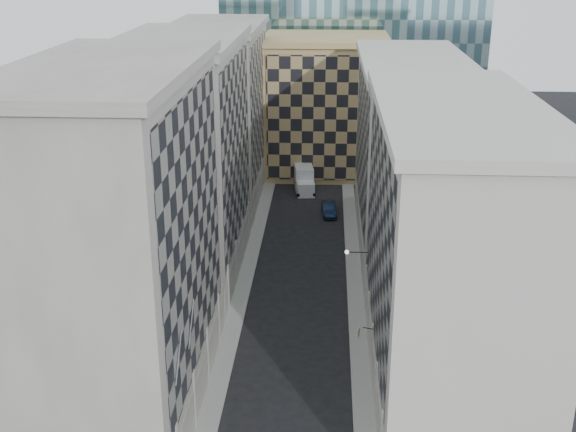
% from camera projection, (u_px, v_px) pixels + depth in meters
% --- Properties ---
extents(sidewalk_west, '(1.50, 100.00, 0.15)m').
position_uv_depth(sidewalk_west, '(244.00, 284.00, 68.41)').
color(sidewalk_west, gray).
rests_on(sidewalk_west, ground).
extents(sidewalk_east, '(1.50, 100.00, 0.15)m').
position_uv_depth(sidewalk_east, '(355.00, 287.00, 67.86)').
color(sidewalk_east, gray).
rests_on(sidewalk_east, ground).
extents(bldg_left_a, '(10.80, 22.80, 23.70)m').
position_uv_depth(bldg_left_a, '(121.00, 247.00, 46.81)').
color(bldg_left_a, gray).
rests_on(bldg_left_a, ground).
extents(bldg_left_b, '(10.80, 22.80, 22.70)m').
position_uv_depth(bldg_left_b, '(185.00, 160.00, 67.55)').
color(bldg_left_b, '#9A988F').
rests_on(bldg_left_b, ground).
extents(bldg_left_c, '(10.80, 22.80, 21.70)m').
position_uv_depth(bldg_left_c, '(219.00, 114.00, 88.29)').
color(bldg_left_c, gray).
rests_on(bldg_left_c, ground).
extents(bldg_right_a, '(10.80, 26.80, 20.70)m').
position_uv_depth(bldg_right_a, '(448.00, 251.00, 49.94)').
color(bldg_right_a, beige).
rests_on(bldg_right_a, ground).
extents(bldg_right_b, '(10.80, 28.80, 19.70)m').
position_uv_depth(bldg_right_b, '(408.00, 153.00, 75.34)').
color(bldg_right_b, beige).
rests_on(bldg_right_b, ground).
extents(tan_block, '(16.80, 14.80, 18.80)m').
position_uv_depth(tan_block, '(325.00, 105.00, 100.15)').
color(tan_block, tan).
rests_on(tan_block, ground).
extents(flagpoles_left, '(0.10, 6.33, 2.33)m').
position_uv_depth(flagpoles_left, '(185.00, 340.00, 43.22)').
color(flagpoles_left, gray).
rests_on(flagpoles_left, ground).
extents(bracket_lamp, '(1.98, 0.36, 0.36)m').
position_uv_depth(bracket_lamp, '(349.00, 252.00, 60.14)').
color(bracket_lamp, black).
rests_on(bracket_lamp, ground).
extents(box_truck, '(2.98, 5.90, 3.11)m').
position_uv_depth(box_truck, '(304.00, 181.00, 94.16)').
color(box_truck, white).
rests_on(box_truck, ground).
extents(dark_car, '(1.94, 4.61, 1.48)m').
position_uv_depth(dark_car, '(329.00, 209.00, 85.91)').
color(dark_car, '#0D1931').
rests_on(dark_car, ground).
extents(shop_sign, '(1.19, 0.68, 0.76)m').
position_uv_depth(shop_sign, '(359.00, 332.00, 52.37)').
color(shop_sign, black).
rests_on(shop_sign, ground).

